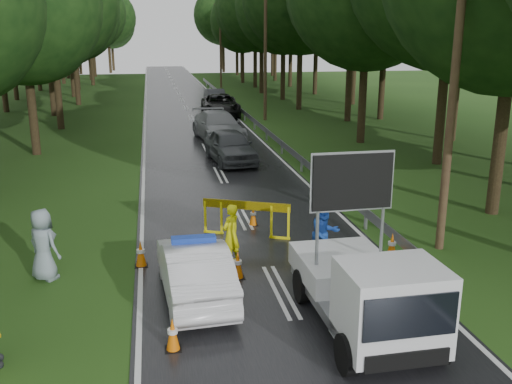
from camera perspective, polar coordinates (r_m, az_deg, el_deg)
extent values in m
plane|color=#1E4012|center=(14.05, 2.46, -9.92)|extent=(160.00, 160.00, 0.00)
cube|color=black|center=(42.88, -6.51, 7.38)|extent=(7.00, 140.00, 0.02)
cylinder|color=gray|center=(15.11, 16.40, -7.24)|extent=(0.12, 0.12, 0.70)
cube|color=gray|center=(43.21, -1.58, 8.25)|extent=(0.05, 60.00, 0.30)
cylinder|color=#412B1E|center=(16.50, 19.28, 11.10)|extent=(0.24, 0.24, 10.00)
cylinder|color=#412B1E|center=(41.17, 0.94, 14.11)|extent=(0.24, 0.24, 10.00)
cylinder|color=#412B1E|center=(66.85, -3.57, 14.64)|extent=(0.24, 0.24, 10.00)
cube|color=#412B1E|center=(66.92, -3.64, 18.24)|extent=(1.40, 0.08, 0.08)
imported|color=silver|center=(13.59, -6.17, -7.75)|extent=(1.73, 4.25, 1.37)
cube|color=#1938A5|center=(13.31, -6.26, -4.77)|extent=(1.04, 0.35, 0.14)
cube|color=gray|center=(12.70, 10.01, -10.49)|extent=(1.94, 3.96, 0.23)
cube|color=silver|center=(13.34, 8.62, -7.35)|extent=(2.01, 2.28, 0.51)
cube|color=silver|center=(11.03, 13.38, -11.10)|extent=(1.90, 1.53, 1.59)
cube|color=black|center=(10.34, 15.23, -11.98)|extent=(1.73, 0.07, 0.80)
cube|color=black|center=(12.34, 9.60, 1.04)|extent=(1.78, 0.15, 1.22)
cylinder|color=black|center=(10.94, 9.13, -15.75)|extent=(0.28, 0.79, 0.79)
cylinder|color=black|center=(11.62, 17.64, -14.31)|extent=(0.28, 0.79, 0.79)
cylinder|color=black|center=(13.44, 4.65, -9.34)|extent=(0.28, 0.79, 0.79)
cylinder|color=black|center=(14.01, 11.74, -8.57)|extent=(0.28, 0.79, 0.79)
cube|color=#FEF10D|center=(17.84, -5.10, -2.50)|extent=(0.08, 0.08, 1.06)
cube|color=#FEF10D|center=(17.68, -3.48, -2.64)|extent=(0.08, 0.08, 1.06)
cube|color=#FEF10D|center=(17.29, 1.55, -3.04)|extent=(0.08, 0.08, 1.06)
cube|color=#FEF10D|center=(17.19, 3.27, -3.17)|extent=(0.08, 0.08, 1.06)
cube|color=#F2CC00|center=(17.33, -1.00, -1.35)|extent=(2.52, 1.18, 0.26)
imported|color=#F9FB0D|center=(15.40, -2.52, -4.23)|extent=(0.71, 0.71, 1.67)
imported|color=#1941A5|center=(15.28, 6.87, -4.19)|extent=(1.03, 0.89, 1.81)
imported|color=gray|center=(15.31, -20.51, -4.97)|extent=(1.08, 1.04, 1.86)
imported|color=#42464A|center=(27.67, -2.59, 4.61)|extent=(2.37, 4.83, 1.58)
imported|color=gray|center=(33.65, -3.79, 6.60)|extent=(3.00, 5.91, 1.64)
imported|color=black|center=(43.69, -3.58, 8.66)|extent=(2.95, 5.97, 1.63)
imported|color=#3B3D42|center=(49.66, -4.06, 9.38)|extent=(1.68, 4.46, 1.45)
cube|color=black|center=(11.81, -8.27, -15.31)|extent=(0.33, 0.33, 0.03)
cone|color=orange|center=(11.63, -8.34, -13.85)|extent=(0.27, 0.27, 0.68)
cube|color=black|center=(14.75, -1.83, -8.56)|extent=(0.35, 0.35, 0.03)
cone|color=orange|center=(14.60, -1.84, -7.25)|extent=(0.29, 0.29, 0.72)
cube|color=black|center=(18.63, -0.28, -3.31)|extent=(0.32, 0.32, 0.03)
cone|color=orange|center=(18.53, -0.28, -2.34)|extent=(0.26, 0.26, 0.65)
cube|color=black|center=(15.76, -11.38, -7.25)|extent=(0.35, 0.35, 0.03)
cone|color=orange|center=(15.62, -11.45, -6.02)|extent=(0.29, 0.29, 0.72)
cube|color=black|center=(16.40, 13.36, -6.44)|extent=(0.36, 0.36, 0.03)
cone|color=orange|center=(16.27, 13.44, -5.22)|extent=(0.29, 0.29, 0.74)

